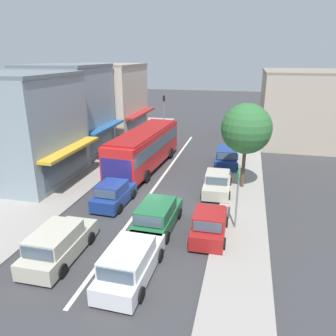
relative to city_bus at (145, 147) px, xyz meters
name	(u,v)px	position (x,y,z in m)	size (l,w,h in m)	color
ground_plane	(145,201)	(1.92, -6.17, -1.88)	(140.00, 140.00, 0.00)	#353538
lane_centre_line	(161,179)	(1.92, -2.17, -1.88)	(0.20, 28.00, 0.01)	silver
sidewalk_left	(91,164)	(-4.88, -0.17, -1.81)	(5.20, 44.00, 0.14)	gray
kerb_right	(244,176)	(8.12, -0.17, -1.82)	(2.80, 44.00, 0.12)	gray
shopfront_corner_near	(16,129)	(-8.26, -4.69, 2.05)	(8.79, 7.37, 7.88)	#84939E
shopfront_mid_block	(68,110)	(-8.26, 2.74, 2.23)	(7.46, 7.05, 8.23)	#84939E
shopfront_far_end	(104,100)	(-8.26, 10.80, 2.14)	(9.03, 8.48, 8.06)	beige
building_right_far	(299,106)	(13.40, 13.04, 1.86)	(9.00, 11.71, 7.50)	#B2A38E
city_bus	(145,147)	(0.00, 0.00, 0.00)	(3.18, 10.98, 3.23)	red
wagon_behind_bus_mid	(58,244)	(-0.07, -13.18, -1.14)	(1.96, 4.51, 1.58)	#B7B29E
wagon_queue_far_back	(157,216)	(3.66, -9.49, -1.14)	(2.03, 4.54, 1.58)	#1E6638
wagon_adjacent_lane_lead	(130,263)	(3.67, -13.77, -1.14)	(2.01, 4.54, 1.58)	silver
hatchback_behind_bus_near	(114,194)	(0.19, -7.20, -1.17)	(1.93, 3.76, 1.54)	navy
parked_hatchback_kerb_front	(209,225)	(6.52, -9.66, -1.17)	(1.86, 3.72, 1.54)	maroon
parked_sedan_kerb_second	(217,183)	(6.34, -3.58, -1.22)	(1.98, 4.24, 1.47)	#B7B29E
parked_wagon_kerb_third	(227,157)	(6.57, 2.47, -1.14)	(2.04, 4.55, 1.58)	navy
traffic_light_downstreet	(164,106)	(-2.35, 15.62, 0.97)	(0.33, 0.24, 4.20)	gray
directional_road_sign	(238,184)	(7.80, -8.58, 0.80)	(0.10, 1.40, 3.60)	gray
street_tree_right	(246,129)	(8.00, -2.49, 2.43)	(3.41, 3.41, 6.03)	brown
pedestrian_with_handbag_near	(120,146)	(-3.25, 2.59, -0.81)	(0.63, 0.46, 1.63)	#333338
pedestrian_browsing_midblock	(136,138)	(-2.81, 5.91, -0.81)	(0.34, 0.54, 1.63)	#232838
pedestrian_far_walker	(126,142)	(-3.11, 3.84, -0.81)	(0.27, 0.56, 1.63)	#4C4742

